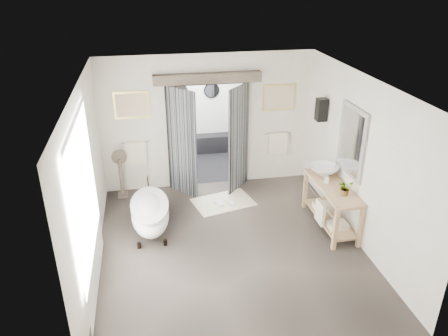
{
  "coord_description": "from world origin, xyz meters",
  "views": [
    {
      "loc": [
        -1.26,
        -6.22,
        4.51
      ],
      "look_at": [
        0.0,
        0.6,
        1.25
      ],
      "focal_mm": 35.0,
      "sensor_mm": 36.0,
      "label": 1
    }
  ],
  "objects_px": {
    "vanity": "(330,203)",
    "basin": "(324,171)",
    "clawfoot_tub": "(150,213)",
    "rug": "(223,202)"
  },
  "relations": [
    {
      "from": "rug",
      "to": "clawfoot_tub",
      "type": "bearing_deg",
      "value": -153.1
    },
    {
      "from": "clawfoot_tub",
      "to": "rug",
      "type": "xyz_separation_m",
      "value": [
        1.51,
        0.76,
        -0.36
      ]
    },
    {
      "from": "clawfoot_tub",
      "to": "vanity",
      "type": "bearing_deg",
      "value": -8.19
    },
    {
      "from": "vanity",
      "to": "basin",
      "type": "distance_m",
      "value": 0.63
    },
    {
      "from": "vanity",
      "to": "rug",
      "type": "relative_size",
      "value": 1.33
    },
    {
      "from": "vanity",
      "to": "basin",
      "type": "bearing_deg",
      "value": 89.06
    },
    {
      "from": "vanity",
      "to": "basin",
      "type": "relative_size",
      "value": 2.85
    },
    {
      "from": "clawfoot_tub",
      "to": "basin",
      "type": "distance_m",
      "value": 3.35
    },
    {
      "from": "clawfoot_tub",
      "to": "vanity",
      "type": "relative_size",
      "value": 0.97
    },
    {
      "from": "vanity",
      "to": "rug",
      "type": "bearing_deg",
      "value": 145.27
    }
  ]
}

